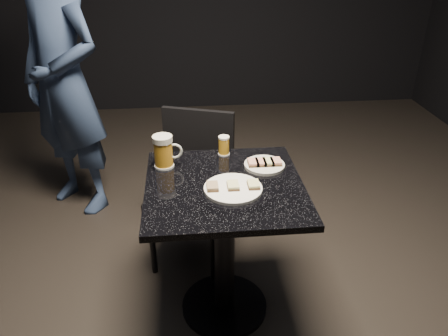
{
  "coord_description": "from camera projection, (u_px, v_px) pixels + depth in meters",
  "views": [
    {
      "loc": [
        -0.16,
        -1.66,
        1.74
      ],
      "look_at": [
        0.0,
        0.02,
        0.82
      ],
      "focal_mm": 35.0,
      "sensor_mm": 36.0,
      "label": 1
    }
  ],
  "objects": [
    {
      "name": "floor",
      "position": [
        224.0,
        307.0,
        2.29
      ],
      "size": [
        6.0,
        6.0,
        0.0
      ],
      "primitive_type": "plane",
      "color": "black",
      "rests_on": "ground"
    },
    {
      "name": "plate_large",
      "position": [
        233.0,
        189.0,
        1.89
      ],
      "size": [
        0.25,
        0.25,
        0.01
      ],
      "primitive_type": "cylinder",
      "color": "white",
      "rests_on": "table"
    },
    {
      "name": "plate_small",
      "position": [
        264.0,
        165.0,
        2.07
      ],
      "size": [
        0.19,
        0.19,
        0.01
      ],
      "primitive_type": "cylinder",
      "color": "silver",
      "rests_on": "table"
    },
    {
      "name": "patron",
      "position": [
        64.0,
        83.0,
        2.77
      ],
      "size": [
        0.77,
        0.73,
        1.78
      ],
      "primitive_type": "imported",
      "rotation": [
        0.0,
        0.0,
        -0.64
      ],
      "color": "navy",
      "rests_on": "floor"
    },
    {
      "name": "table",
      "position": [
        224.0,
        228.0,
        2.05
      ],
      "size": [
        0.7,
        0.7,
        0.75
      ],
      "color": "black",
      "rests_on": "floor"
    },
    {
      "name": "beer_mug",
      "position": [
        164.0,
        151.0,
        2.04
      ],
      "size": [
        0.14,
        0.1,
        0.16
      ],
      "color": "white",
      "rests_on": "table"
    },
    {
      "name": "beer_tumbler",
      "position": [
        224.0,
        146.0,
        2.17
      ],
      "size": [
        0.06,
        0.06,
        0.1
      ],
      "color": "silver",
      "rests_on": "table"
    },
    {
      "name": "chair",
      "position": [
        193.0,
        179.0,
        2.47
      ],
      "size": [
        0.52,
        0.52,
        0.88
      ],
      "color": "black",
      "rests_on": "floor"
    },
    {
      "name": "canapes_on_plate_large",
      "position": [
        233.0,
        185.0,
        1.88
      ],
      "size": [
        0.23,
        0.07,
        0.02
      ],
      "color": "#4C3521",
      "rests_on": "plate_large"
    },
    {
      "name": "canapes_on_plate_small",
      "position": [
        265.0,
        162.0,
        2.07
      ],
      "size": [
        0.16,
        0.07,
        0.02
      ],
      "color": "#4C3521",
      "rests_on": "plate_small"
    }
  ]
}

